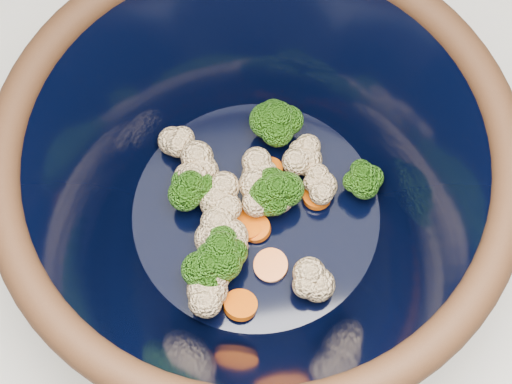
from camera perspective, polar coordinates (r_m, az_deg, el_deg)
The scene contains 3 objects.
counter at distance 1.08m, azimuth 2.14°, elevation -14.17°, with size 1.20×1.20×0.90m, color white.
mixing_bowl at distance 0.57m, azimuth 0.00°, elevation 0.68°, with size 0.47×0.47×0.17m.
vegetable_pile at distance 0.61m, azimuth -0.59°, elevation -0.93°, with size 0.19×0.19×0.05m.
Camera 1 is at (-0.07, -0.17, 1.52)m, focal length 50.00 mm.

